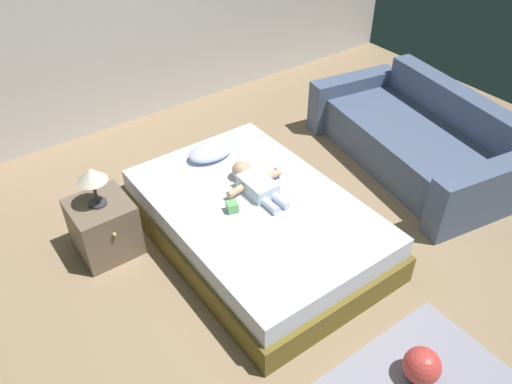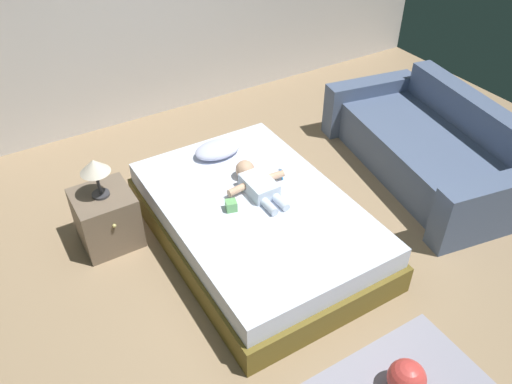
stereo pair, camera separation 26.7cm
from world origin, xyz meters
name	(u,v)px [view 1 (the left image)]	position (x,y,z in m)	size (l,w,h in m)	color
ground_plane	(275,305)	(0.00, 0.00, 0.00)	(8.00, 8.00, 0.00)	#977B5C
wall_behind_bed	(78,5)	(0.00, 3.00, 1.30)	(8.00, 0.12, 2.60)	silver
bed	(256,223)	(0.28, 0.61, 0.20)	(1.35, 2.04, 0.40)	brown
pillow	(211,151)	(0.33, 1.32, 0.46)	(0.40, 0.26, 0.11)	silver
baby	(255,183)	(0.37, 0.75, 0.46)	(0.50, 0.60, 0.15)	silver
toothbrush	(277,172)	(0.64, 0.81, 0.41)	(0.08, 0.14, 0.02)	#2788E3
couch	(417,140)	(2.16, 0.61, 0.25)	(1.36, 2.15, 0.71)	slate
nightstand	(104,227)	(-0.71, 1.22, 0.23)	(0.44, 0.47, 0.46)	#6F5E4C
lamp	(91,177)	(-0.71, 1.22, 0.71)	(0.22, 0.22, 0.32)	#333338
toy_ball	(422,366)	(0.37, -0.97, 0.12)	(0.23, 0.23, 0.23)	#D23F3A
toy_block	(232,207)	(0.08, 0.63, 0.44)	(0.10, 0.10, 0.08)	#6CB869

